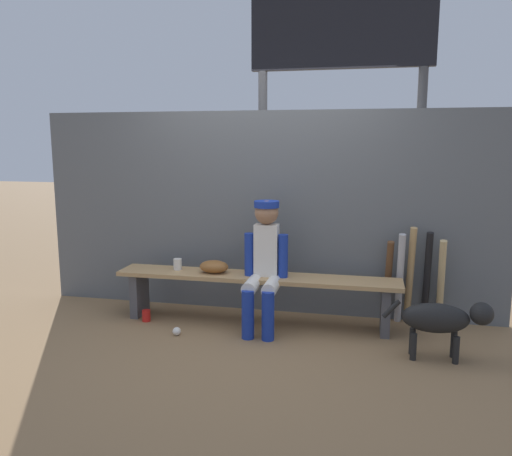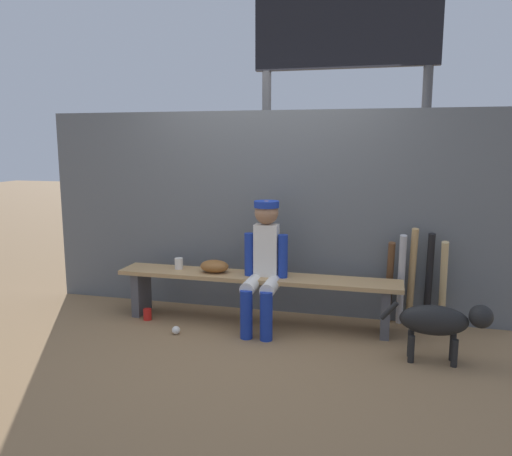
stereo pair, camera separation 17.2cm
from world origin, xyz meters
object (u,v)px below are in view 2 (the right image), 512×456
(dugout_bench, at_px, (256,285))
(bat_wood_natural, at_px, (443,284))
(bat_aluminum_silver, at_px, (401,280))
(baseball, at_px, (176,330))
(cup_on_ground, at_px, (147,314))
(player_seated, at_px, (264,261))
(bat_wood_dark, at_px, (389,282))
(cup_on_bench, at_px, (179,263))
(scoreboard, at_px, (350,60))
(bat_aluminum_black, at_px, (429,280))
(baseball_glove, at_px, (214,266))
(dog, at_px, (441,321))
(bat_wood_tan, at_px, (412,276))

(dugout_bench, xyz_separation_m, bat_wood_natural, (1.70, 0.31, 0.05))
(dugout_bench, height_order, bat_aluminum_silver, bat_aluminum_silver)
(baseball, height_order, cup_on_ground, cup_on_ground)
(player_seated, height_order, bat_aluminum_silver, player_seated)
(bat_wood_dark, xyz_separation_m, cup_on_ground, (-2.27, -0.50, -0.35))
(cup_on_bench, bearing_deg, cup_on_ground, -141.72)
(bat_wood_dark, xyz_separation_m, scoreboard, (-0.49, 0.81, 2.16))
(bat_aluminum_black, distance_m, cup_on_bench, 2.39)
(player_seated, distance_m, bat_wood_natural, 1.67)
(bat_aluminum_silver, bearing_deg, cup_on_bench, -173.55)
(baseball_glove, relative_size, scoreboard, 0.08)
(bat_aluminum_silver, relative_size, dog, 1.06)
(bat_wood_tan, bearing_deg, bat_wood_dark, -179.33)
(bat_wood_natural, relative_size, cup_on_bench, 7.74)
(player_seated, relative_size, cup_on_bench, 10.78)
(player_seated, distance_m, baseball, 1.01)
(bat_wood_dark, xyz_separation_m, baseball, (-1.85, -0.78, -0.37))
(player_seated, xyz_separation_m, bat_aluminum_silver, (1.23, 0.39, -0.20))
(bat_wood_natural, bearing_deg, cup_on_bench, -173.69)
(bat_aluminum_silver, height_order, cup_on_bench, bat_aluminum_silver)
(baseball, xyz_separation_m, scoreboard, (1.36, 1.59, 2.53))
(player_seated, xyz_separation_m, bat_wood_dark, (1.12, 0.45, -0.25))
(cup_on_ground, bearing_deg, bat_wood_dark, 12.36)
(cup_on_bench, bearing_deg, bat_wood_dark, 8.34)
(bat_aluminum_silver, relative_size, scoreboard, 0.24)
(cup_on_bench, bearing_deg, bat_wood_natural, 6.31)
(cup_on_bench, bearing_deg, bat_aluminum_silver, 6.45)
(baseball_glove, distance_m, bat_wood_tan, 1.87)
(bat_aluminum_black, distance_m, cup_on_ground, 2.70)
(bat_wood_dark, relative_size, scoreboard, 0.22)
(bat_aluminum_black, xyz_separation_m, cup_on_bench, (-2.37, -0.30, 0.08))
(cup_on_ground, bearing_deg, baseball, -33.87)
(baseball, relative_size, scoreboard, 0.02)
(player_seated, xyz_separation_m, cup_on_ground, (-1.15, -0.05, -0.59))
(player_seated, xyz_separation_m, dog, (1.52, -0.37, -0.31))
(baseball_glove, xyz_separation_m, scoreboard, (1.14, 1.14, 2.03))
(bat_wood_dark, height_order, bat_aluminum_black, bat_aluminum_black)
(baseball_glove, bearing_deg, bat_wood_dark, 11.51)
(bat_aluminum_silver, distance_m, bat_wood_tan, 0.12)
(bat_wood_dark, bearing_deg, dog, -64.04)
(dugout_bench, distance_m, baseball, 0.85)
(bat_aluminum_silver, relative_size, bat_wood_tan, 0.94)
(bat_wood_natural, xyz_separation_m, baseball, (-2.33, -0.76, -0.38))
(baseball_glove, relative_size, bat_wood_natural, 0.33)
(bat_wood_natural, height_order, dog, bat_wood_natural)
(bat_wood_natural, height_order, cup_on_ground, bat_wood_natural)
(bat_wood_tan, relative_size, scoreboard, 0.26)
(player_seated, xyz_separation_m, cup_on_bench, (-0.90, 0.15, -0.12))
(bat_aluminum_silver, distance_m, cup_on_bench, 2.14)
(bat_wood_dark, height_order, bat_wood_natural, bat_wood_natural)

